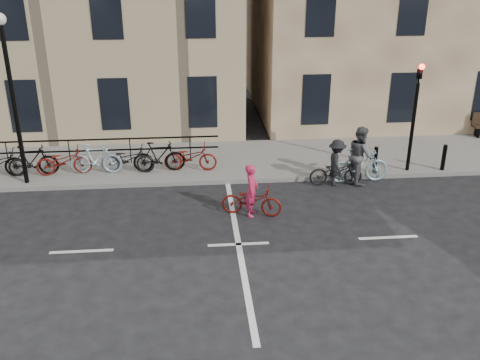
{
  "coord_description": "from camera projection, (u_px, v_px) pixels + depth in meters",
  "views": [
    {
      "loc": [
        -1.06,
        -12.11,
        6.89
      ],
      "look_at": [
        0.19,
        1.7,
        1.1
      ],
      "focal_mm": 40.0,
      "sensor_mm": 36.0,
      "label": 1
    }
  ],
  "objects": [
    {
      "name": "cyclist_pink",
      "position": [
        252.0,
        198.0,
        15.27
      ],
      "size": [
        1.84,
        1.06,
        1.55
      ],
      "rotation": [
        0.0,
        0.0,
        1.29
      ],
      "color": "#65130D",
      "rests_on": "ground"
    },
    {
      "name": "bollard_east",
      "position": [
        375.0,
        160.0,
        17.97
      ],
      "size": [
        0.14,
        0.14,
        0.9
      ],
      "primitive_type": "cylinder",
      "color": "black",
      "rests_on": "sidewalk"
    },
    {
      "name": "cyclist_grey",
      "position": [
        360.0,
        160.0,
        17.43
      ],
      "size": [
        2.0,
        0.96,
        1.91
      ],
      "rotation": [
        0.0,
        0.0,
        1.62
      ],
      "color": "#9ABCCA",
      "rests_on": "ground"
    },
    {
      "name": "sidewalk",
      "position": [
        112.0,
        164.0,
        19.02
      ],
      "size": [
        46.0,
        4.0,
        0.15
      ],
      "primitive_type": "cube",
      "color": "slate",
      "rests_on": "ground"
    },
    {
      "name": "building_west",
      "position": [
        5.0,
        1.0,
        23.08
      ],
      "size": [
        20.0,
        10.0,
        10.0
      ],
      "primitive_type": "cube",
      "color": "tan",
      "rests_on": "sidewalk"
    },
    {
      "name": "traffic_light",
      "position": [
        416.0,
        104.0,
        17.44
      ],
      "size": [
        0.18,
        0.3,
        3.9
      ],
      "color": "black",
      "rests_on": "sidewalk"
    },
    {
      "name": "cyclist_dark",
      "position": [
        336.0,
        168.0,
        17.28
      ],
      "size": [
        1.74,
        1.01,
        1.54
      ],
      "rotation": [
        0.0,
        0.0,
        1.55
      ],
      "color": "black",
      "rests_on": "ground"
    },
    {
      "name": "parked_bikes",
      "position": [
        96.0,
        159.0,
        17.89
      ],
      "size": [
        8.3,
        1.23,
        1.05
      ],
      "color": "black",
      "rests_on": "sidewalk"
    },
    {
      "name": "ground",
      "position": [
        238.0,
        244.0,
        13.87
      ],
      "size": [
        120.0,
        120.0,
        0.0
      ],
      "primitive_type": "plane",
      "color": "black",
      "rests_on": "ground"
    },
    {
      "name": "bollard_west",
      "position": [
        444.0,
        157.0,
        18.17
      ],
      "size": [
        0.14,
        0.14,
        0.9
      ],
      "primitive_type": "cylinder",
      "color": "black",
      "rests_on": "sidewalk"
    },
    {
      "name": "lamp_post",
      "position": [
        10.0,
        80.0,
        16.03
      ],
      "size": [
        0.36,
        0.36,
        5.28
      ],
      "color": "black",
      "rests_on": "sidewalk"
    }
  ]
}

